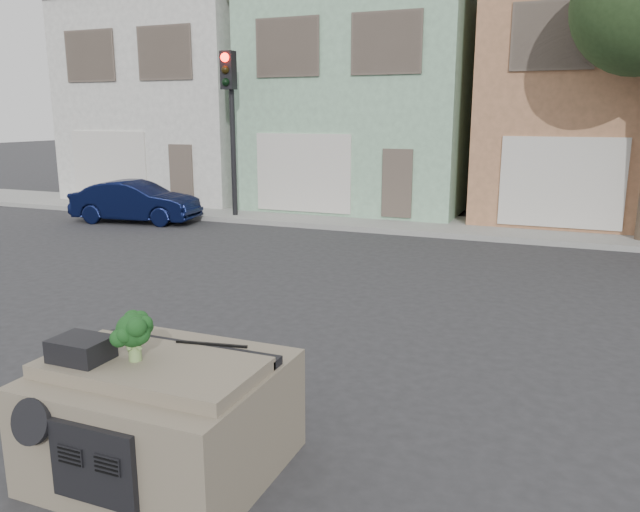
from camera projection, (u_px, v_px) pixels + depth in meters
The scene contains 11 objects.
ground_plane at pixel (300, 356), 8.50m from camera, with size 120.00×120.00×0.00m, color #303033.
sidewalk at pixel (448, 226), 17.97m from camera, with size 40.00×3.00×0.15m, color gray.
townhouse_white at pixel (195, 100), 24.82m from camera, with size 7.20×8.20×7.55m, color silver.
townhouse_mint at pixel (376, 99), 22.05m from camera, with size 7.20×8.20×7.55m, color #8EBB99.
townhouse_tan at pixel (608, 96), 19.28m from camera, with size 7.20×8.20×7.55m, color #AE7652.
navy_sedan at pixel (137, 222), 19.08m from camera, with size 1.33×3.83×1.26m, color black.
traffic_signal at pixel (231, 137), 18.92m from camera, with size 0.40×0.40×5.10m, color black.
car_dashboard at pixel (165, 413), 5.67m from camera, with size 2.00×1.80×1.12m, color #766B58.
instrument_hump at pixel (81, 349), 5.42m from camera, with size 0.48×0.38×0.20m, color black.
wiper_arm at pixel (211, 344), 5.79m from camera, with size 0.70×0.03×0.02m, color black.
broccoli at pixel (134, 337), 5.38m from camera, with size 0.36×0.36×0.44m, color #133914.
Camera 1 is at (3.28, -7.29, 3.21)m, focal length 35.00 mm.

